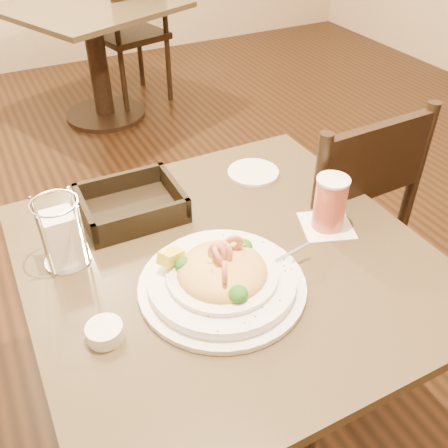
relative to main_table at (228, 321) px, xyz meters
name	(u,v)px	position (x,y,z in m)	size (l,w,h in m)	color
ground	(227,424)	(0.00, 0.00, -0.49)	(7.00, 7.00, 0.00)	black
main_table	(228,321)	(0.00, 0.00, 0.00)	(0.90, 0.90, 0.71)	black
background_table	(95,43)	(0.31, 2.36, 0.00)	(1.18, 1.18, 0.71)	black
dining_chair_near	(329,226)	(0.47, 0.20, 0.01)	(0.43, 0.43, 0.93)	black
dining_chair_far	(132,29)	(0.60, 2.50, 0.01)	(0.51, 0.51, 0.93)	black
pasta_bowl	(222,277)	(-0.06, -0.09, 0.26)	(0.40, 0.36, 0.12)	white
drink_glass	(330,203)	(0.27, -0.01, 0.29)	(0.16, 0.16, 0.14)	white
bread_basket	(132,207)	(-0.14, 0.26, 0.25)	(0.25, 0.21, 0.07)	black
napkin_caddy	(62,237)	(-0.33, 0.15, 0.30)	(0.10, 0.10, 0.17)	silver
side_plate	(253,172)	(0.23, 0.29, 0.23)	(0.15, 0.15, 0.01)	white
butter_ramekin	(105,332)	(-0.32, -0.10, 0.24)	(0.07, 0.07, 0.03)	white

